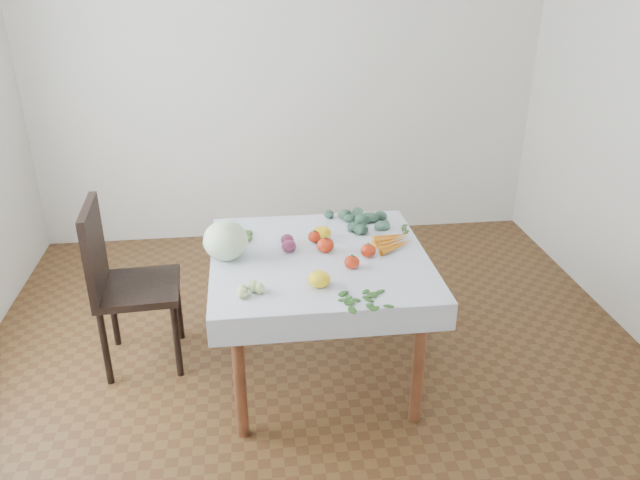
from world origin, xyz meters
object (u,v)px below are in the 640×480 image
Objects in this scene: cabbage at (226,240)px; carrot_bunch at (393,242)px; heirloom_back at (322,233)px; chair at (119,276)px; table at (319,273)px.

cabbage is 0.90× the size of carrot_bunch.
cabbage is 2.23× the size of heirloom_back.
heirloom_back is (1.13, -0.06, 0.22)m from chair.
carrot_bunch is at bearing 3.88° from cabbage.
table is 1.01× the size of chair.
chair reaches higher than cabbage.
chair is 1.15m from heirloom_back.
chair reaches higher than table.
chair is at bearing 173.32° from carrot_bunch.
chair reaches higher than carrot_bunch.
table is 3.94× the size of carrot_bunch.
table is 9.76× the size of heirloom_back.
heirloom_back is (0.04, 0.21, 0.14)m from table.
table is at bearing -167.86° from carrot_bunch.
chair is 3.91× the size of carrot_bunch.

